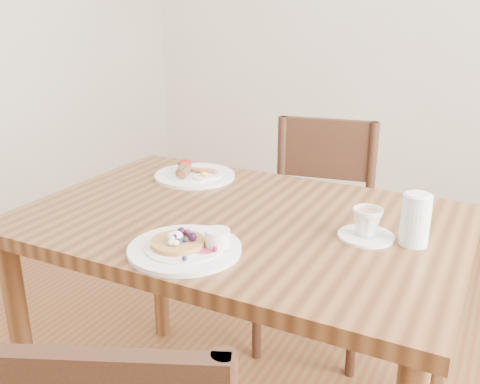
{
  "coord_description": "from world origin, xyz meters",
  "views": [
    {
      "loc": [
        0.63,
        -1.22,
        1.31
      ],
      "look_at": [
        0.0,
        0.0,
        0.82
      ],
      "focal_mm": 40.0,
      "sensor_mm": 36.0,
      "label": 1
    }
  ],
  "objects_px": {
    "chair_far": "(318,223)",
    "water_glass": "(415,220)",
    "pancake_plate": "(187,246)",
    "breakfast_plate": "(193,174)",
    "dining_table": "(240,248)",
    "teacup_saucer": "(367,225)"
  },
  "relations": [
    {
      "from": "teacup_saucer",
      "to": "water_glass",
      "type": "distance_m",
      "value": 0.12
    },
    {
      "from": "chair_far",
      "to": "breakfast_plate",
      "type": "bearing_deg",
      "value": 41.47
    },
    {
      "from": "teacup_saucer",
      "to": "water_glass",
      "type": "xyz_separation_m",
      "value": [
        0.11,
        0.02,
        0.03
      ]
    },
    {
      "from": "dining_table",
      "to": "chair_far",
      "type": "bearing_deg",
      "value": 88.55
    },
    {
      "from": "pancake_plate",
      "to": "teacup_saucer",
      "type": "relative_size",
      "value": 1.93
    },
    {
      "from": "pancake_plate",
      "to": "breakfast_plate",
      "type": "height_order",
      "value": "pancake_plate"
    },
    {
      "from": "pancake_plate",
      "to": "dining_table",
      "type": "bearing_deg",
      "value": 88.11
    },
    {
      "from": "pancake_plate",
      "to": "water_glass",
      "type": "relative_size",
      "value": 2.12
    },
    {
      "from": "teacup_saucer",
      "to": "pancake_plate",
      "type": "bearing_deg",
      "value": -142.56
    },
    {
      "from": "dining_table",
      "to": "teacup_saucer",
      "type": "relative_size",
      "value": 8.57
    },
    {
      "from": "water_glass",
      "to": "chair_far",
      "type": "bearing_deg",
      "value": 126.36
    },
    {
      "from": "chair_far",
      "to": "water_glass",
      "type": "distance_m",
      "value": 0.81
    },
    {
      "from": "dining_table",
      "to": "water_glass",
      "type": "distance_m",
      "value": 0.49
    },
    {
      "from": "pancake_plate",
      "to": "breakfast_plate",
      "type": "xyz_separation_m",
      "value": [
        -0.29,
        0.49,
        -0.0
      ]
    },
    {
      "from": "dining_table",
      "to": "breakfast_plate",
      "type": "distance_m",
      "value": 0.4
    },
    {
      "from": "dining_table",
      "to": "teacup_saucer",
      "type": "distance_m",
      "value": 0.37
    },
    {
      "from": "dining_table",
      "to": "breakfast_plate",
      "type": "height_order",
      "value": "breakfast_plate"
    },
    {
      "from": "water_glass",
      "to": "dining_table",
      "type": "bearing_deg",
      "value": -176.15
    },
    {
      "from": "chair_far",
      "to": "pancake_plate",
      "type": "xyz_separation_m",
      "value": [
        -0.02,
        -0.89,
        0.27
      ]
    },
    {
      "from": "pancake_plate",
      "to": "breakfast_plate",
      "type": "distance_m",
      "value": 0.57
    },
    {
      "from": "water_glass",
      "to": "pancake_plate",
      "type": "bearing_deg",
      "value": -148.41
    },
    {
      "from": "teacup_saucer",
      "to": "water_glass",
      "type": "relative_size",
      "value": 1.1
    }
  ]
}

